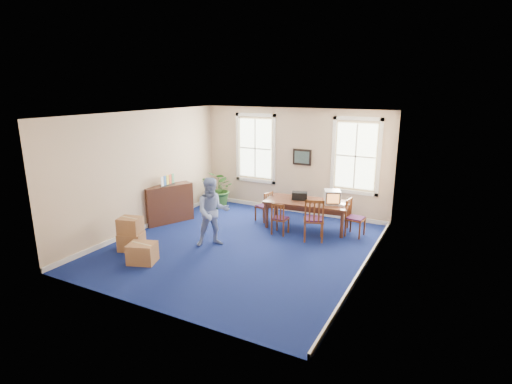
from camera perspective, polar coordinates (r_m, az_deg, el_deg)
The scene contains 25 objects.
floor at distance 9.92m, azimuth -2.14°, elevation -7.72°, with size 6.50×6.50×0.00m, color navy.
ceiling at distance 9.18m, azimuth -2.34°, elevation 11.06°, with size 6.50×6.50×0.00m, color white.
wall_back at distance 12.29m, azimuth 5.36°, elevation 4.43°, with size 6.50×6.50×0.00m, color #CEB08E.
wall_front at distance 6.91m, azimuth -15.82°, elevation -4.32°, with size 6.50×6.50×0.00m, color #CEB08E.
wall_left at distance 11.19m, azimuth -15.69°, elevation 2.92°, with size 6.50×6.50×0.00m, color #CEB08E.
wall_right at distance 8.38m, azimuth 15.84°, elevation -0.97°, with size 6.50×6.50×0.00m, color #CEB08E.
baseboard_back at distance 12.63m, azimuth 5.14°, elevation -2.48°, with size 6.00×0.04×0.12m, color white.
baseboard_left at distance 11.57m, azimuth -15.05°, elevation -4.57°, with size 0.04×6.50×0.12m, color white.
baseboard_right at distance 8.92m, azimuth 14.95°, elevation -10.51°, with size 0.04×6.50×0.12m, color white.
window_left at distance 12.76m, azimuth -0.07°, elevation 6.25°, with size 1.40×0.12×2.20m, color white, non-canonical shape.
window_right at distance 11.64m, azimuth 14.06°, elevation 4.98°, with size 1.40×0.12×2.20m, color white, non-canonical shape.
wall_picture at distance 12.10m, azimuth 6.60°, elevation 4.97°, with size 0.58×0.06×0.48m, color black, non-canonical shape.
conference_table at distance 11.12m, azimuth 7.31°, elevation -3.19°, with size 2.27×1.03×0.77m, color #4A2719, non-canonical shape.
crt_tv at distance 10.80m, azimuth 10.83°, elevation -0.71°, with size 0.41×0.45×0.37m, color #B7B7BC, non-canonical shape.
game_console at distance 10.72m, azimuth 12.28°, elevation -1.80°, with size 0.17×0.21×0.05m, color white.
equipment_bag at distance 11.11m, azimuth 6.24°, elevation -0.53°, with size 0.42×0.27×0.21m, color black.
chair_near_left at distance 10.59m, azimuth 3.49°, elevation -3.74°, with size 0.39×0.39×0.87m, color brown, non-canonical shape.
chair_near_right at distance 10.23m, azimuth 8.25°, elevation -3.83°, with size 0.50×0.50×1.11m, color brown, non-canonical shape.
chair_end_left at distance 11.61m, azimuth 1.12°, elevation -2.01°, with size 0.40×0.40×0.88m, color brown, non-canonical shape.
chair_end_right at distance 10.72m, azimuth 14.05°, elevation -3.63°, with size 0.44×0.44×0.98m, color brown, non-canonical shape.
man at distance 9.74m, azimuth -6.22°, elevation -2.88°, with size 0.83×0.64×1.71m, color #7B91C8.
credenza at distance 11.72m, azimuth -12.40°, elevation -1.64°, with size 0.40×1.40×1.10m, color #4A2719.
brochure_rack at distance 11.53m, azimuth -12.52°, elevation 1.71°, with size 0.12×0.70×0.31m, color #99999E, non-canonical shape.
potted_plant at distance 12.91m, azimuth -5.20°, elevation 0.43°, with size 1.09×0.95×1.21m, color #29561F.
cardboard_boxes at distance 9.94m, azimuth -16.15°, elevation -5.65°, with size 1.49×1.49×0.85m, color #A76F42, non-canonical shape.
Camera 1 is at (4.58, -7.93, 3.80)m, focal length 28.00 mm.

